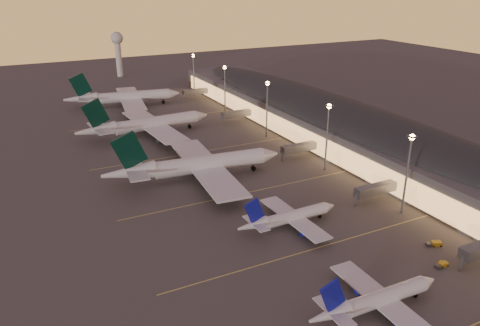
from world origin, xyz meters
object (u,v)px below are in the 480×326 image
object	(u,v)px
baggage_tug_a	(442,265)
airliner_narrow_south	(376,300)
airliner_narrow_north	(288,217)
airliner_wide_far	(124,97)
airliner_wide_mid	(146,125)
baggage_tug_d	(434,244)
airliner_wide_near	(196,165)
radar_tower	(118,47)
baggage_tug_b	(441,265)
baggage_tug_c	(315,213)

from	to	relation	value
baggage_tug_a	airliner_narrow_south	bearing A→B (deg)	-166.56
airliner_narrow_north	airliner_wide_far	xyz separation A→B (m)	(-8.71, 161.27, 2.24)
airliner_wide_mid	baggage_tug_d	bearing A→B (deg)	-75.92
airliner_wide_near	airliner_wide_far	world-z (taller)	airliner_wide_near
radar_tower	baggage_tug_b	world-z (taller)	radar_tower
airliner_wide_far	baggage_tug_c	world-z (taller)	airliner_wide_far
baggage_tug_d	radar_tower	bearing A→B (deg)	117.70
radar_tower	airliner_wide_far	bearing A→B (deg)	-102.02
airliner_wide_far	baggage_tug_d	distance (m)	192.35
radar_tower	baggage_tug_d	world-z (taller)	radar_tower
airliner_narrow_north	airliner_wide_near	size ratio (longest dim) A/B	0.50
airliner_narrow_north	airliner_wide_mid	size ratio (longest dim) A/B	0.52
baggage_tug_a	baggage_tug_b	size ratio (longest dim) A/B	1.01
baggage_tug_a	airliner_wide_near	bearing A→B (deg)	115.29
airliner_wide_near	airliner_wide_far	bearing A→B (deg)	93.89
airliner_narrow_south	radar_tower	distance (m)	293.22
airliner_wide_near	baggage_tug_d	bearing A→B (deg)	-55.01
airliner_narrow_north	baggage_tug_c	world-z (taller)	airliner_narrow_north
airliner_narrow_north	airliner_wide_far	distance (m)	161.52
baggage_tug_a	baggage_tug_b	distance (m)	0.31
airliner_narrow_south	airliner_narrow_north	xyz separation A→B (m)	(3.43, 40.86, -0.09)
airliner_wide_far	radar_tower	size ratio (longest dim) A/B	1.99
airliner_wide_far	baggage_tug_b	bearing A→B (deg)	-72.21
baggage_tug_d	baggage_tug_a	bearing A→B (deg)	-103.99
airliner_wide_mid	baggage_tug_d	world-z (taller)	airliner_wide_mid
airliner_wide_far	radar_tower	bearing A→B (deg)	86.37
airliner_narrow_south	radar_tower	bearing A→B (deg)	88.39
airliner_narrow_north	baggage_tug_a	bearing A→B (deg)	-56.60
airliner_wide_mid	airliner_narrow_north	bearing A→B (deg)	-87.15
airliner_narrow_north	airliner_wide_mid	bearing A→B (deg)	95.98
airliner_narrow_south	baggage_tug_c	world-z (taller)	airliner_narrow_south
airliner_narrow_south	baggage_tug_c	size ratio (longest dim) A/B	7.75
airliner_narrow_north	baggage_tug_a	world-z (taller)	airliner_narrow_north
airliner_wide_far	baggage_tug_a	xyz separation A→B (m)	(32.73, -196.37, -4.84)
airliner_narrow_south	baggage_tug_a	world-z (taller)	airliner_narrow_south
airliner_wide_mid	airliner_wide_far	xyz separation A→B (m)	(3.93, 57.80, 0.05)
airliner_narrow_north	baggage_tug_a	xyz separation A→B (m)	(24.02, -35.10, -2.61)
airliner_wide_near	baggage_tug_a	world-z (taller)	airliner_wide_near
baggage_tug_c	baggage_tug_d	bearing A→B (deg)	-35.82
airliner_wide_mid	airliner_narrow_south	bearing A→B (deg)	-90.46
airliner_wide_near	airliner_wide_far	distance (m)	116.21
airliner_narrow_south	airliner_narrow_north	distance (m)	41.01
airliner_narrow_north	baggage_tug_d	bearing A→B (deg)	-42.78
airliner_wide_mid	baggage_tug_b	xyz separation A→B (m)	(36.39, -138.42, -4.83)
airliner_wide_mid	baggage_tug_b	world-z (taller)	airliner_wide_mid
airliner_wide_mid	baggage_tug_d	xyz separation A→B (m)	(42.89, -130.50, -4.71)
radar_tower	baggage_tug_a	distance (m)	287.65
baggage_tug_a	baggage_tug_d	xyz separation A→B (m)	(6.22, 8.07, 0.08)
airliner_narrow_north	baggage_tug_d	distance (m)	40.64
airliner_wide_near	baggage_tug_c	bearing A→B (deg)	-56.60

